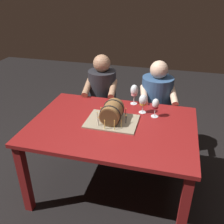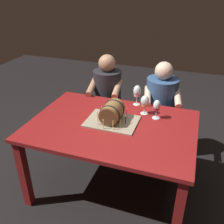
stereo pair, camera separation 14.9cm
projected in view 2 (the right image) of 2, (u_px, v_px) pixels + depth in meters
ground_plane at (112, 187)px, 2.56m from camera, size 8.00×8.00×0.00m
dining_table at (112, 133)px, 2.25m from camera, size 1.46×1.03×0.75m
barrel_cake at (112, 114)px, 2.20m from camera, size 0.46×0.34×0.20m
wine_glass_amber at (145, 102)px, 2.32m from camera, size 0.08×0.08×0.19m
wine_glass_rose at (137, 92)px, 2.49m from camera, size 0.08×0.08×0.21m
wine_glass_red at (157, 106)px, 2.24m from camera, size 0.07×0.07×0.18m
person_seated_left at (107, 106)px, 3.03m from camera, size 0.39×0.49×1.15m
person_seated_right at (160, 114)px, 2.85m from camera, size 0.45×0.53×1.13m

